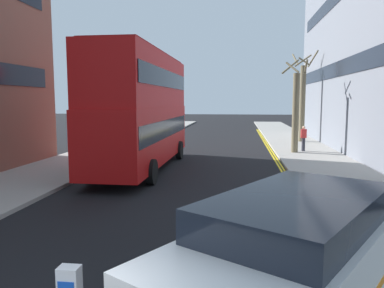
# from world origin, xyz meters

# --- Properties ---
(sidewalk_right) EXTENTS (4.00, 80.00, 0.14)m
(sidewalk_right) POSITION_xyz_m (6.50, 16.00, 0.07)
(sidewalk_right) COLOR #9E9991
(sidewalk_right) RESTS_ON ground
(sidewalk_left) EXTENTS (4.00, 80.00, 0.14)m
(sidewalk_left) POSITION_xyz_m (-6.50, 16.00, 0.07)
(sidewalk_left) COLOR #9E9991
(sidewalk_left) RESTS_ON ground
(kerb_line_outer) EXTENTS (0.10, 56.00, 0.01)m
(kerb_line_outer) POSITION_xyz_m (4.40, 14.00, 0.00)
(kerb_line_outer) COLOR yellow
(kerb_line_outer) RESTS_ON ground
(kerb_line_inner) EXTENTS (0.10, 56.00, 0.01)m
(kerb_line_inner) POSITION_xyz_m (4.24, 14.00, 0.00)
(kerb_line_inner) COLOR yellow
(kerb_line_inner) RESTS_ON ground
(double_decker_bus_away) EXTENTS (2.86, 10.83, 5.64)m
(double_decker_bus_away) POSITION_xyz_m (-2.49, 15.44, 3.03)
(double_decker_bus_away) COLOR #B20F0F
(double_decker_bus_away) RESTS_ON ground
(taxi_minivan) EXTENTS (4.09, 5.08, 2.12)m
(taxi_minivan) POSITION_xyz_m (2.85, 2.48, 1.07)
(taxi_minivan) COLOR white
(taxi_minivan) RESTS_ON ground
(pedestrian_far) EXTENTS (0.34, 0.22, 1.62)m
(pedestrian_far) POSITION_xyz_m (6.30, 22.16, 0.99)
(pedestrian_far) COLOR #2D2D38
(pedestrian_far) RESTS_ON sidewalk_right
(street_tree_near) EXTENTS (1.85, 1.80, 7.05)m
(street_tree_near) POSITION_xyz_m (7.12, 28.13, 3.35)
(street_tree_near) COLOR #6B6047
(street_tree_near) RESTS_ON sidewalk_right
(street_tree_mid) EXTENTS (1.52, 1.64, 5.82)m
(street_tree_mid) POSITION_xyz_m (5.66, 21.56, 2.77)
(street_tree_mid) COLOR #6B6047
(street_tree_mid) RESTS_ON sidewalk_right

